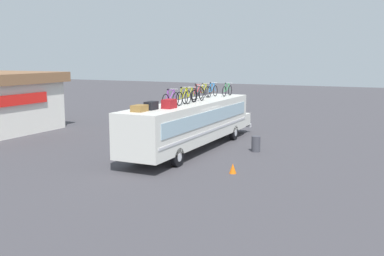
# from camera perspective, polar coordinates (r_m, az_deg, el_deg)

# --- Properties ---
(ground_plane) EXTENTS (120.00, 120.00, 0.00)m
(ground_plane) POSITION_cam_1_polar(r_m,az_deg,el_deg) (25.49, -0.15, -2.83)
(ground_plane) COLOR #423F44
(bus) EXTENTS (13.37, 2.45, 2.72)m
(bus) POSITION_cam_1_polar(r_m,az_deg,el_deg) (25.42, 0.08, 0.81)
(bus) COLOR silver
(bus) RESTS_ON ground
(luggage_bag_1) EXTENTS (0.72, 0.56, 0.30)m
(luggage_bag_1) POSITION_cam_1_polar(r_m,az_deg,el_deg) (20.92, -6.65, 2.48)
(luggage_bag_1) COLOR olive
(luggage_bag_1) RESTS_ON bus
(luggage_bag_2) EXTENTS (0.69, 0.43, 0.39)m
(luggage_bag_2) POSITION_cam_1_polar(r_m,az_deg,el_deg) (21.56, -5.17, 2.82)
(luggage_bag_2) COLOR black
(luggage_bag_2) RESTS_ON bus
(luggage_bag_3) EXTENTS (0.74, 0.50, 0.45)m
(luggage_bag_3) POSITION_cam_1_polar(r_m,az_deg,el_deg) (22.09, -2.89, 3.06)
(luggage_bag_3) COLOR maroon
(luggage_bag_3) RESTS_ON bus
(rooftop_bicycle_1) EXTENTS (1.79, 0.44, 0.93)m
(rooftop_bicycle_1) POSITION_cam_1_polar(r_m,az_deg,el_deg) (22.72, -2.69, 3.64)
(rooftop_bicycle_1) COLOR black
(rooftop_bicycle_1) RESTS_ON bus
(rooftop_bicycle_2) EXTENTS (1.73, 0.44, 0.96)m
(rooftop_bicycle_2) POSITION_cam_1_polar(r_m,az_deg,el_deg) (23.58, -1.06, 3.88)
(rooftop_bicycle_2) COLOR black
(rooftop_bicycle_2) RESTS_ON bus
(rooftop_bicycle_3) EXTENTS (1.75, 0.44, 0.90)m
(rooftop_bicycle_3) POSITION_cam_1_polar(r_m,az_deg,el_deg) (24.54, -0.33, 4.03)
(rooftop_bicycle_3) COLOR black
(rooftop_bicycle_3) RESTS_ON bus
(rooftop_bicycle_4) EXTENTS (1.70, 0.44, 0.93)m
(rooftop_bicycle_4) POSITION_cam_1_polar(r_m,az_deg,el_deg) (25.45, 0.78, 4.23)
(rooftop_bicycle_4) COLOR black
(rooftop_bicycle_4) RESTS_ON bus
(rooftop_bicycle_5) EXTENTS (1.67, 0.44, 0.94)m
(rooftop_bicycle_5) POSITION_cam_1_polar(r_m,az_deg,el_deg) (26.64, 0.70, 4.45)
(rooftop_bicycle_5) COLOR black
(rooftop_bicycle_5) RESTS_ON bus
(rooftop_bicycle_6) EXTENTS (1.65, 0.44, 0.93)m
(rooftop_bicycle_6) POSITION_cam_1_polar(r_m,az_deg,el_deg) (27.54, 1.54, 4.59)
(rooftop_bicycle_6) COLOR black
(rooftop_bicycle_6) RESTS_ON bus
(rooftop_bicycle_7) EXTENTS (1.70, 0.44, 0.93)m
(rooftop_bicycle_7) POSITION_cam_1_polar(r_m,az_deg,el_deg) (28.38, 2.55, 4.71)
(rooftop_bicycle_7) COLOR black
(rooftop_bicycle_7) RESTS_ON bus
(rooftop_bicycle_8) EXTENTS (1.68, 0.44, 0.86)m
(rooftop_bicycle_8) POSITION_cam_1_polar(r_m,az_deg,el_deg) (29.11, 4.45, 4.76)
(rooftop_bicycle_8) COLOR black
(rooftop_bicycle_8) RESTS_ON bus
(trash_bin) EXTENTS (0.49, 0.49, 0.87)m
(trash_bin) POSITION_cam_1_polar(r_m,az_deg,el_deg) (25.30, 8.05, -2.00)
(trash_bin) COLOR #3F3F47
(trash_bin) RESTS_ON ground
(traffic_cone) EXTENTS (0.32, 0.32, 0.46)m
(traffic_cone) POSITION_cam_1_polar(r_m,az_deg,el_deg) (20.57, 5.16, -5.09)
(traffic_cone) COLOR orange
(traffic_cone) RESTS_ON ground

